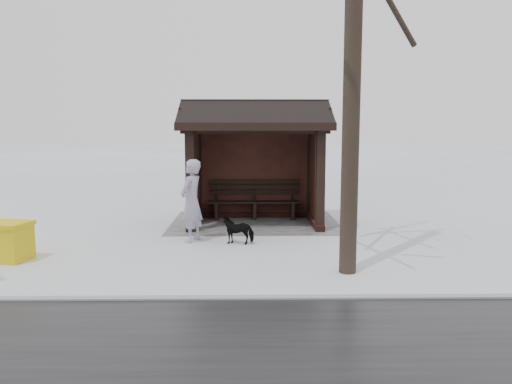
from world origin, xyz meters
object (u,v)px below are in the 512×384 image
pedestrian (191,201)px  dog (238,230)px  bus_shelter (255,137)px  grit_bin (4,241)px

pedestrian → dog: 1.16m
bus_shelter → grit_bin: 6.08m
bus_shelter → dog: size_ratio=5.31×
bus_shelter → grit_bin: bus_shelter is taller
pedestrian → grit_bin: (3.27, 1.45, -0.52)m
dog → pedestrian: bearing=-92.4°
pedestrian → dog: bearing=102.8°
dog → grit_bin: 4.45m
dog → grit_bin: size_ratio=0.65×
bus_shelter → dog: bearing=80.3°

